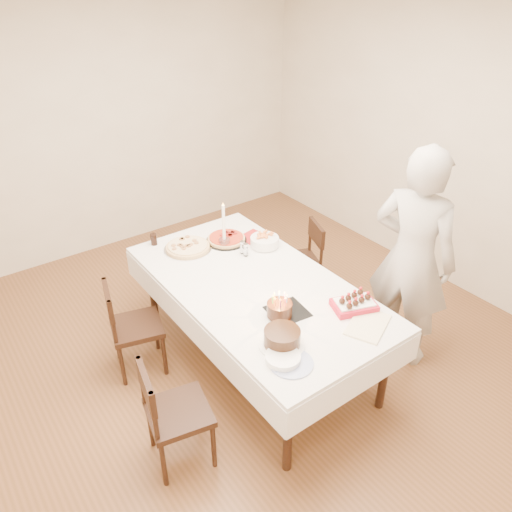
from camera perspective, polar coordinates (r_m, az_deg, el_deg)
floor at (r=4.24m, az=-0.17°, el=-11.25°), size 5.00×5.00×0.00m
wall_back at (r=5.56m, az=-15.99°, el=14.30°), size 4.50×0.04×2.70m
wall_right at (r=5.04m, az=21.47°, el=11.62°), size 0.04×5.00×2.70m
dining_table at (r=3.96m, az=0.00°, el=-7.69°), size 1.53×2.32×0.75m
chair_right_savory at (r=4.71m, az=4.86°, el=-0.65°), size 0.51×0.51×0.77m
chair_left_savory at (r=3.99m, az=-13.48°, el=-7.86°), size 0.50×0.50×0.81m
chair_left_dessert at (r=3.31m, az=-8.83°, el=-17.25°), size 0.49×0.49×0.81m
person at (r=3.93m, az=17.38°, el=-0.34°), size 0.60×0.75×1.80m
pizza_white at (r=4.20m, az=-7.79°, el=1.02°), size 0.53×0.53×0.04m
pizza_pepperoni at (r=4.29m, az=-3.41°, el=1.97°), size 0.41×0.41×0.04m
red_placemat at (r=4.34m, az=-0.23°, el=2.09°), size 0.28×0.28×0.01m
pasta_bowl at (r=4.19m, az=0.99°, el=1.68°), size 0.28×0.28×0.08m
taper_candle at (r=4.11m, az=-3.70°, el=3.52°), size 0.10×0.10×0.41m
shaker_pair at (r=4.05m, az=-1.17°, el=0.72°), size 0.11×0.11×0.11m
cola_glass at (r=4.30m, az=-11.60°, el=1.89°), size 0.07×0.07×0.10m
layer_cake at (r=3.16m, az=3.00°, el=-9.35°), size 0.38×0.38×0.12m
cake_board at (r=3.47m, az=3.62°, el=-6.37°), size 0.29×0.29×0.01m
birthday_cake at (r=3.37m, az=2.71°, el=-5.64°), size 0.19×0.19×0.16m
strawberry_box at (r=3.54m, az=11.16°, el=-5.43°), size 0.35×0.29×0.07m
box_lid at (r=3.43m, az=12.64°, el=-7.76°), size 0.40×0.35×0.03m
plate_stack at (r=3.08m, az=3.09°, el=-11.56°), size 0.28×0.28×0.05m
china_plate at (r=3.08m, az=4.05°, el=-12.12°), size 0.29×0.29×0.01m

